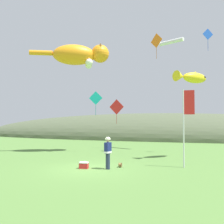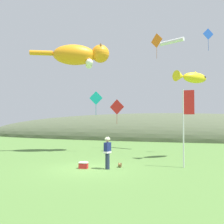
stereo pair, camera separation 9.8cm
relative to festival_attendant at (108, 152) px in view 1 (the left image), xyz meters
The scene contains 13 objects.
ground_plane 1.35m from the festival_attendant, 168.84° to the right, with size 120.00×120.00×0.00m, color #517A38.
distant_hill_ridge 26.17m from the festival_attendant, 92.07° to the left, with size 63.87×15.44×7.74m.
festival_attendant is the anchor object (origin of this frame).
kite_spool 1.22m from the festival_attendant, 55.81° to the left, with size 0.15×0.27×0.27m.
picnic_cooler 1.58m from the festival_attendant, behind, with size 0.52×0.37×0.36m.
festival_banner_pole 4.96m from the festival_attendant, 23.01° to the left, with size 0.66×0.08×4.50m.
kite_giant_cat 10.80m from the festival_attendant, 126.27° to the left, with size 6.31×3.44×2.05m.
kite_fish_windsock 8.48m from the festival_attendant, 49.53° to the left, with size 2.54×2.60×0.88m.
kite_tube_streamer 13.94m from the festival_attendant, 74.63° to the left, with size 2.32×1.32×0.44m.
kite_diamond_blue 13.44m from the festival_attendant, 54.84° to the left, with size 0.84×0.46×1.84m.
kite_diamond_teal 8.34m from the festival_attendant, 116.23° to the left, with size 1.18×0.15×2.08m.
kite_diamond_orange 11.40m from the festival_attendant, 76.57° to the left, with size 1.04×0.71×2.14m.
kite_diamond_red 10.81m from the festival_attendant, 103.54° to the left, with size 1.49×0.19×2.40m.
Camera 1 is at (5.30, -13.04, 2.69)m, focal length 40.00 mm.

